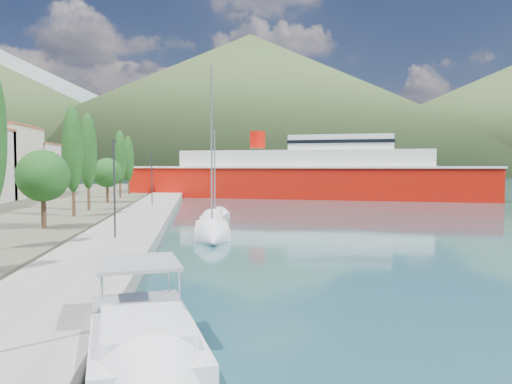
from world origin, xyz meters
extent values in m
plane|color=#1E474F|center=(0.00, 120.00, 0.00)|extent=(1400.00, 1400.00, 0.00)
cube|color=gray|center=(-9.00, 26.00, 0.40)|extent=(5.00, 88.00, 0.80)
cone|color=slate|center=(80.00, 680.00, 90.00)|extent=(760.00, 760.00, 180.00)
cone|color=#374A25|center=(40.00, 400.00, 57.50)|extent=(480.00, 480.00, 115.00)
cone|color=#374A25|center=(260.00, 380.00, 45.00)|extent=(420.00, 420.00, 90.00)
cube|color=silver|center=(-32.00, 66.00, 4.70)|extent=(9.00, 10.00, 8.00)
cube|color=#9E5138|center=(-32.00, 66.00, 8.85)|extent=(9.20, 10.20, 0.30)
cylinder|color=#47301E|center=(-15.01, 18.38, 1.87)|extent=(0.36, 0.36, 2.34)
sphere|color=#1A4717|center=(-15.01, 18.38, 4.54)|extent=(3.74, 3.74, 3.74)
cylinder|color=#47301E|center=(-15.01, 27.14, 1.80)|extent=(0.30, 0.30, 2.19)
ellipsoid|color=#1A4717|center=(-15.01, 27.14, 6.78)|extent=(1.80, 1.80, 7.77)
cylinder|color=#47301E|center=(-15.01, 33.35, 1.80)|extent=(0.30, 0.30, 2.19)
ellipsoid|color=#1A4717|center=(-15.01, 33.35, 6.78)|extent=(1.80, 1.80, 7.77)
cylinder|color=#47301E|center=(-15.01, 43.96, 1.84)|extent=(0.36, 0.36, 2.27)
sphere|color=#1A4717|center=(-15.01, 43.96, 4.43)|extent=(3.64, 3.64, 3.64)
cylinder|color=#47301E|center=(-15.01, 54.10, 1.76)|extent=(0.30, 0.30, 2.12)
ellipsoid|color=#1A4717|center=(-15.01, 54.10, 6.58)|extent=(1.80, 1.80, 7.52)
cylinder|color=#47301E|center=(-15.01, 62.79, 1.73)|extent=(0.30, 0.30, 2.05)
ellipsoid|color=#1A4717|center=(-15.01, 62.79, 6.39)|extent=(1.80, 1.80, 7.28)
cylinder|color=#2D2D33|center=(-9.00, 12.36, 3.80)|extent=(0.12, 0.12, 6.00)
cube|color=#2D2D33|center=(-9.00, 12.61, 6.80)|extent=(0.15, 0.50, 0.12)
cylinder|color=#2D2D33|center=(-9.00, 37.31, 3.80)|extent=(0.12, 0.12, 6.00)
cube|color=#2D2D33|center=(-9.00, 37.56, 6.80)|extent=(0.15, 0.50, 0.12)
cube|color=black|center=(-5.26, -6.47, -0.05)|extent=(3.31, 6.38, 0.68)
cube|color=silver|center=(-5.26, -6.47, 0.73)|extent=(3.61, 6.73, 1.07)
cube|color=black|center=(-5.26, -6.47, 0.24)|extent=(3.68, 6.82, 0.21)
cube|color=silver|center=(-5.13, -7.24, 1.41)|extent=(2.54, 3.42, 0.39)
cube|color=gray|center=(-5.56, -4.78, 2.48)|extent=(2.66, 3.00, 0.10)
cube|color=silver|center=(-2.85, 18.73, 0.27)|extent=(2.57, 6.96, 0.98)
cube|color=silver|center=(-2.85, 18.27, 0.92)|extent=(1.53, 2.79, 0.38)
cylinder|color=silver|center=(-2.85, 18.27, 6.74)|extent=(0.12, 0.12, 11.96)
cone|color=silver|center=(-2.89, 14.30, 0.27)|extent=(2.53, 3.26, 2.50)
cube|color=silver|center=(-2.21, 29.00, 0.22)|extent=(3.08, 5.06, 0.81)
cube|color=silver|center=(-2.28, 28.70, 0.76)|extent=(1.63, 2.12, 0.31)
cylinder|color=silver|center=(-2.28, 28.70, 4.67)|extent=(0.12, 0.12, 8.08)
cone|color=silver|center=(-2.89, 26.07, 0.22)|extent=(2.51, 2.61, 2.06)
cube|color=#BB1107|center=(13.73, 62.22, 2.22)|extent=(58.97, 32.37, 5.65)
cube|color=silver|center=(13.73, 62.22, 5.05)|extent=(59.49, 32.86, 0.30)
cube|color=silver|center=(13.73, 62.22, 6.26)|extent=(41.30, 23.92, 3.03)
cube|color=silver|center=(19.38, 60.04, 8.98)|extent=(17.99, 12.91, 2.42)
cylinder|color=#BB1107|center=(6.19, 65.13, 9.69)|extent=(2.62, 2.62, 2.83)
camera|label=1|loc=(-3.84, -19.17, 5.25)|focal=35.00mm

